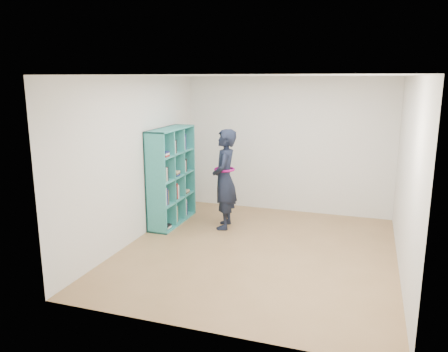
% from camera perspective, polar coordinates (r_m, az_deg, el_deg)
% --- Properties ---
extents(floor, '(4.50, 4.50, 0.00)m').
position_cam_1_polar(floor, '(6.72, 4.37, -9.81)').
color(floor, olive).
rests_on(floor, ground).
extents(ceiling, '(4.50, 4.50, 0.00)m').
position_cam_1_polar(ceiling, '(6.21, 4.78, 12.93)').
color(ceiling, white).
rests_on(ceiling, wall_back).
extents(wall_left, '(0.02, 4.50, 2.60)m').
position_cam_1_polar(wall_left, '(7.08, -11.34, 2.12)').
color(wall_left, silver).
rests_on(wall_left, floor).
extents(wall_right, '(0.02, 4.50, 2.60)m').
position_cam_1_polar(wall_right, '(6.19, 22.84, -0.15)').
color(wall_right, silver).
rests_on(wall_right, floor).
extents(wall_back, '(4.00, 0.02, 2.60)m').
position_cam_1_polar(wall_back, '(8.51, 8.25, 3.98)').
color(wall_back, silver).
rests_on(wall_back, floor).
extents(wall_front, '(4.00, 0.02, 2.60)m').
position_cam_1_polar(wall_front, '(4.26, -2.83, -4.65)').
color(wall_front, silver).
rests_on(wall_front, floor).
extents(bookshelf, '(0.38, 1.29, 1.72)m').
position_cam_1_polar(bookshelf, '(7.83, -7.07, -0.18)').
color(bookshelf, teal).
rests_on(bookshelf, floor).
extents(person, '(0.52, 0.70, 1.73)m').
position_cam_1_polar(person, '(7.50, 0.07, -0.42)').
color(person, black).
rests_on(person, floor).
extents(smartphone, '(0.05, 0.09, 0.14)m').
position_cam_1_polar(smartphone, '(7.57, -0.88, 0.56)').
color(smartphone, silver).
rests_on(smartphone, person).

